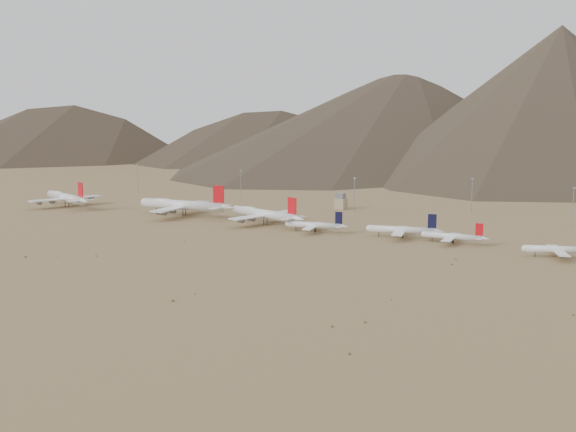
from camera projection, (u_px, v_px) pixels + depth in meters
The scene contains 16 objects.
ground at pixel (216, 230), 398.93m from camera, with size 3000.00×3000.00×0.00m, color #A37E54.
mountain_ridge at pixel (509, 70), 1149.90m from camera, with size 4400.00×1000.00×300.00m.
widebody_west at pixel (66, 197), 497.53m from camera, with size 68.73×54.79×21.28m.
widebody_centre at pixel (183, 205), 451.60m from camera, with size 77.52×59.80×23.03m.
widebody_east at pixel (265, 214), 417.77m from camera, with size 65.50×51.87×20.00m.
narrowbody_a at pixel (316, 225), 389.66m from camera, with size 40.05×29.26×13.33m.
narrowbody_b at pixel (403, 230), 370.87m from camera, with size 44.49×32.66×14.88m.
narrowbody_c at pixel (454, 237), 355.05m from camera, with size 37.97×27.25×12.52m.
narrowbody_d at pixel (562, 250), 319.87m from camera, with size 37.89×28.34×13.09m.
control_tower at pixel (341, 202), 486.80m from camera, with size 8.00×8.00×12.00m.
mast_far_west at pixel (138, 177), 587.49m from camera, with size 2.00×0.60×25.70m.
mast_west at pixel (241, 184), 531.28m from camera, with size 2.00×0.60×25.70m.
mast_centre at pixel (354, 193), 467.59m from camera, with size 2.00×0.60×25.70m.
mast_east at pixel (472, 194), 463.28m from camera, with size 2.00×0.60×25.70m.
mast_far_east at pixel (573, 205), 405.18m from camera, with size 2.00×0.60×25.70m.
desert_scrub at pixel (138, 264), 306.55m from camera, with size 432.87×183.34×0.90m.
Camera 1 is at (232.07, -319.98, 70.76)m, focal length 40.00 mm.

